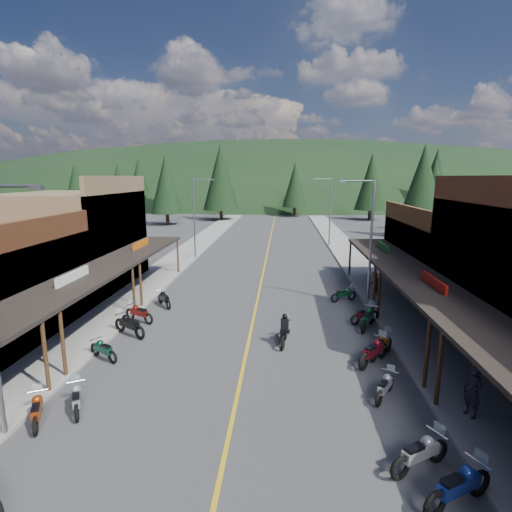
% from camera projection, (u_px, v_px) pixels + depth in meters
% --- Properties ---
extents(ground, '(220.00, 220.00, 0.00)m').
position_uv_depth(ground, '(245.00, 359.00, 18.13)').
color(ground, '#38383A').
rests_on(ground, ground).
extents(centerline, '(0.15, 90.00, 0.01)m').
position_uv_depth(centerline, '(265.00, 264.00, 37.69)').
color(centerline, gold).
rests_on(centerline, ground).
extents(sidewalk_west, '(3.40, 94.00, 0.15)m').
position_uv_depth(sidewalk_west, '(174.00, 262.00, 38.25)').
color(sidewalk_west, gray).
rests_on(sidewalk_west, ground).
extents(sidewalk_east, '(3.40, 94.00, 0.15)m').
position_uv_depth(sidewalk_east, '(358.00, 265.00, 37.11)').
color(sidewalk_east, gray).
rests_on(sidewalk_east, ground).
extents(shop_west_3, '(10.90, 10.20, 8.20)m').
position_uv_depth(shop_west_3, '(73.00, 240.00, 29.40)').
color(shop_west_3, brown).
rests_on(shop_west_3, ground).
extents(shop_east_3, '(10.90, 10.20, 6.20)m').
position_uv_depth(shop_east_3, '(456.00, 259.00, 27.78)').
color(shop_east_3, '#4C2D16').
rests_on(shop_east_3, ground).
extents(streetlight_1, '(2.16, 0.18, 8.00)m').
position_uv_depth(streetlight_1, '(196.00, 215.00, 39.24)').
color(streetlight_1, gray).
rests_on(streetlight_1, ground).
extents(streetlight_2, '(2.16, 0.18, 8.00)m').
position_uv_depth(streetlight_2, '(369.00, 237.00, 24.62)').
color(streetlight_2, gray).
rests_on(streetlight_2, ground).
extents(streetlight_3, '(2.16, 0.18, 8.00)m').
position_uv_depth(streetlight_3, '(329.00, 209.00, 46.14)').
color(streetlight_3, gray).
rests_on(streetlight_3, ground).
extents(ridge_hill, '(310.00, 140.00, 60.00)m').
position_uv_depth(ridge_hill, '(279.00, 198.00, 150.21)').
color(ridge_hill, black).
rests_on(ridge_hill, ground).
extents(pine_0, '(5.04, 5.04, 11.00)m').
position_uv_depth(pine_0, '(76.00, 185.00, 80.16)').
color(pine_0, black).
rests_on(pine_0, ground).
extents(pine_1, '(5.88, 5.88, 12.50)m').
position_uv_depth(pine_1, '(165.00, 181.00, 86.78)').
color(pine_1, black).
rests_on(pine_1, ground).
extents(pine_2, '(6.72, 6.72, 14.00)m').
position_uv_depth(pine_2, '(221.00, 177.00, 73.97)').
color(pine_2, black).
rests_on(pine_2, ground).
extents(pine_3, '(5.04, 5.04, 11.00)m').
position_uv_depth(pine_3, '(295.00, 185.00, 81.16)').
color(pine_3, black).
rests_on(pine_3, ground).
extents(pine_4, '(5.88, 5.88, 12.50)m').
position_uv_depth(pine_4, '(371.00, 181.00, 74.22)').
color(pine_4, black).
rests_on(pine_4, ground).
extents(pine_5, '(6.72, 6.72, 14.00)m').
position_uv_depth(pine_5, '(436.00, 177.00, 84.76)').
color(pine_5, black).
rests_on(pine_5, ground).
extents(pine_7, '(5.88, 5.88, 12.50)m').
position_uv_depth(pine_7, '(139.00, 180.00, 93.18)').
color(pine_7, black).
rests_on(pine_7, ground).
extents(pine_8, '(4.48, 4.48, 10.00)m').
position_uv_depth(pine_8, '(119.00, 192.00, 57.54)').
color(pine_8, black).
rests_on(pine_8, ground).
extents(pine_9, '(4.93, 4.93, 10.80)m').
position_uv_depth(pine_9, '(434.00, 189.00, 59.32)').
color(pine_9, black).
rests_on(pine_9, ground).
extents(pine_10, '(5.38, 5.38, 11.60)m').
position_uv_depth(pine_10, '(166.00, 185.00, 66.90)').
color(pine_10, black).
rests_on(pine_10, ground).
extents(pine_11, '(5.82, 5.82, 12.40)m').
position_uv_depth(pine_11, '(423.00, 184.00, 52.57)').
color(pine_11, black).
rests_on(pine_11, ground).
extents(bike_west_5, '(1.42, 1.99, 1.09)m').
position_uv_depth(bike_west_5, '(37.00, 409.00, 13.32)').
color(bike_west_5, '#9E340B').
rests_on(bike_west_5, ground).
extents(bike_west_6, '(1.40, 1.94, 1.07)m').
position_uv_depth(bike_west_6, '(76.00, 397.00, 14.02)').
color(bike_west_6, gray).
rests_on(bike_west_6, ground).
extents(bike_west_7, '(1.92, 1.53, 1.07)m').
position_uv_depth(bike_west_7, '(103.00, 349.00, 17.98)').
color(bike_west_7, '#0C3C27').
rests_on(bike_west_7, ground).
extents(bike_west_8, '(2.38, 1.91, 1.33)m').
position_uv_depth(bike_west_8, '(129.00, 324.00, 20.68)').
color(bike_west_8, black).
rests_on(bike_west_8, ground).
extents(bike_west_9, '(2.16, 1.59, 1.19)m').
position_uv_depth(bike_west_9, '(139.00, 312.00, 22.63)').
color(bike_west_9, '#65100D').
rests_on(bike_west_9, ground).
extents(bike_west_10, '(1.71, 1.97, 1.13)m').
position_uv_depth(bike_west_10, '(164.00, 298.00, 25.37)').
color(bike_west_10, black).
rests_on(bike_west_10, ground).
extents(bike_east_4, '(2.34, 1.77, 1.29)m').
position_uv_depth(bike_east_4, '(459.00, 484.00, 9.91)').
color(bike_east_4, navy).
rests_on(bike_east_4, ground).
extents(bike_east_5, '(2.20, 1.71, 1.22)m').
position_uv_depth(bike_east_5, '(421.00, 451.00, 11.15)').
color(bike_east_5, gray).
rests_on(bike_east_5, ground).
extents(bike_east_6, '(1.51, 1.93, 1.07)m').
position_uv_depth(bike_east_6, '(385.00, 385.00, 14.83)').
color(bike_east_6, '#A4A5AA').
rests_on(bike_east_6, ground).
extents(bike_east_7, '(2.08, 2.24, 1.31)m').
position_uv_depth(bike_east_7, '(374.00, 350.00, 17.54)').
color(bike_east_7, maroon).
rests_on(bike_east_7, ground).
extents(bike_east_8, '(1.85, 2.11, 1.21)m').
position_uv_depth(bike_east_8, '(381.00, 344.00, 18.28)').
color(bike_east_8, '#C4580E').
rests_on(bike_east_8, ground).
extents(bike_east_9, '(1.70, 2.44, 1.33)m').
position_uv_depth(bike_east_9, '(368.00, 317.00, 21.68)').
color(bike_east_9, '#0D4422').
rests_on(bike_east_9, ground).
extents(bike_east_10, '(1.99, 1.52, 1.10)m').
position_uv_depth(bike_east_10, '(365.00, 314.00, 22.49)').
color(bike_east_10, maroon).
rests_on(bike_east_10, ground).
extents(bike_east_11, '(1.99, 1.44, 1.09)m').
position_uv_depth(bike_east_11, '(344.00, 294.00, 26.40)').
color(bike_east_11, '#0B3B1D').
rests_on(bike_east_11, ground).
extents(rider_on_bike, '(0.95, 2.22, 1.64)m').
position_uv_depth(rider_on_bike, '(285.00, 331.00, 19.68)').
color(rider_on_bike, black).
rests_on(rider_on_bike, ground).
extents(pedestrian_east_a, '(0.67, 0.79, 1.84)m').
position_uv_depth(pedestrian_east_a, '(473.00, 391.00, 13.41)').
color(pedestrian_east_a, '#221D2C').
rests_on(pedestrian_east_a, sidewalk_east).
extents(pedestrian_east_b, '(0.92, 0.89, 1.67)m').
position_uv_depth(pedestrian_east_b, '(374.00, 284.00, 27.17)').
color(pedestrian_east_b, brown).
rests_on(pedestrian_east_b, sidewalk_east).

